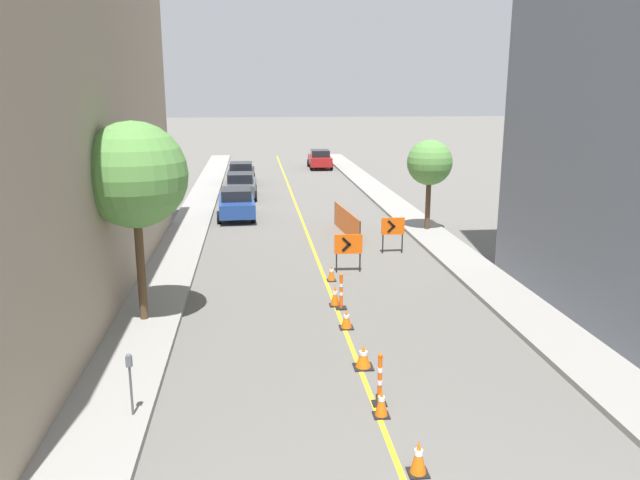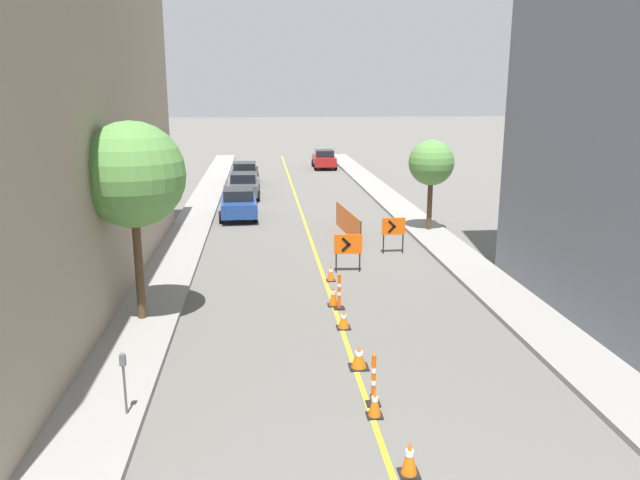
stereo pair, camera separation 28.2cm
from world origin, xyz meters
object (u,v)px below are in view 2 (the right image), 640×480
object	(u,v)px
traffic_cone_nearest	(409,458)
parked_car_curb_far	(245,173)
traffic_cone_farthest	(331,273)
parked_car_curb_near	(239,203)
traffic_cone_second	(375,403)
traffic_cone_third	(359,357)
traffic_cone_fourth	(344,319)
parked_car_opposite_side	(324,159)
street_tree_right_near	(431,163)
traffic_cone_fifth	(333,296)
parked_car_curb_mid	(244,185)
arrow_barricade_secondary	(394,228)
arrow_barricade_primary	(348,246)
parking_meter_near_curb	(123,371)
delineator_post_rear	(339,294)
delineator_post_front	(374,383)
street_tree_left_near	(132,175)

from	to	relation	value
traffic_cone_nearest	parked_car_curb_far	bearing A→B (deg)	95.85
traffic_cone_farthest	parked_car_curb_near	xyz separation A→B (m)	(-3.59, 11.53, 0.51)
traffic_cone_second	traffic_cone_third	xyz separation A→B (m)	(0.03, 2.33, -0.01)
traffic_cone_fourth	parked_car_curb_near	distance (m)	16.42
parked_car_opposite_side	street_tree_right_near	size ratio (longest dim) A/B	1.03
traffic_cone_fifth	parked_car_curb_near	distance (m)	14.53
parked_car_curb_mid	parked_car_opposite_side	bearing A→B (deg)	67.70
traffic_cone_farthest	arrow_barricade_secondary	bearing A→B (deg)	49.86
traffic_cone_third	arrow_barricade_primary	distance (m)	8.22
parking_meter_near_curb	delineator_post_rear	bearing A→B (deg)	50.28
traffic_cone_third	traffic_cone_nearest	bearing A→B (deg)	-87.27
delineator_post_front	delineator_post_rear	xyz separation A→B (m)	(0.02, 6.08, -0.02)
traffic_cone_second	parked_car_curb_near	size ratio (longest dim) A/B	0.14
delineator_post_rear	street_tree_left_near	world-z (taller)	street_tree_left_near
traffic_cone_second	arrow_barricade_secondary	xyz separation A→B (m)	(3.15, 13.02, 0.76)
traffic_cone_nearest	parked_car_curb_mid	world-z (taller)	parked_car_curb_mid
parked_car_curb_mid	street_tree_right_near	distance (m)	14.02
traffic_cone_fourth	parked_car_curb_far	xyz separation A→B (m)	(-3.36, 28.07, 0.53)
traffic_cone_third	delineator_post_rear	xyz separation A→B (m)	(0.05, 4.24, 0.20)
arrow_barricade_secondary	parked_car_curb_mid	xyz separation A→B (m)	(-6.44, 14.23, -0.27)
delineator_post_rear	arrow_barricade_primary	world-z (taller)	arrow_barricade_primary
arrow_barricade_primary	parking_meter_near_curb	bearing A→B (deg)	-118.25
delineator_post_front	delineator_post_rear	distance (m)	6.08
traffic_cone_second	street_tree_right_near	size ratio (longest dim) A/B	0.15
traffic_cone_fifth	arrow_barricade_secondary	size ratio (longest dim) A/B	0.44
arrow_barricade_primary	street_tree_left_near	world-z (taller)	street_tree_left_near
delineator_post_rear	street_tree_left_near	size ratio (longest dim) A/B	0.20
delineator_post_rear	parked_car_curb_far	size ratio (longest dim) A/B	0.26
delineator_post_front	parked_car_curb_far	world-z (taller)	parked_car_curb_far
street_tree_left_near	arrow_barricade_secondary	bearing A→B (deg)	38.37
parked_car_curb_far	street_tree_right_near	bearing A→B (deg)	-60.05
parked_car_curb_near	street_tree_left_near	distance (m)	15.62
traffic_cone_fourth	street_tree_left_near	bearing A→B (deg)	170.07
traffic_cone_third	traffic_cone_farthest	size ratio (longest dim) A/B	1.00
delineator_post_front	street_tree_left_near	xyz separation A→B (m)	(-5.84, 5.46, 3.81)
traffic_cone_second	parking_meter_near_curb	xyz separation A→B (m)	(-5.10, 0.33, 0.80)
traffic_cone_third	street_tree_right_near	size ratio (longest dim) A/B	0.14
parked_car_opposite_side	arrow_barricade_secondary	bearing A→B (deg)	-88.57
delineator_post_rear	delineator_post_front	bearing A→B (deg)	-90.22
parked_car_curb_near	parking_meter_near_curb	world-z (taller)	parked_car_curb_near
traffic_cone_third	arrow_barricade_primary	world-z (taller)	arrow_barricade_primary
traffic_cone_fifth	arrow_barricade_primary	xyz separation A→B (m)	(0.97, 3.61, 0.68)
street_tree_left_near	street_tree_right_near	size ratio (longest dim) A/B	1.34
parked_car_opposite_side	delineator_post_front	bearing A→B (deg)	-92.80
traffic_cone_nearest	parked_car_opposite_side	distance (m)	43.90
street_tree_left_near	street_tree_right_near	bearing A→B (deg)	43.33
parked_car_curb_near	parking_meter_near_curb	xyz separation A→B (m)	(-1.66, -20.66, 0.30)
traffic_cone_second	parked_car_curb_mid	bearing A→B (deg)	96.89
traffic_cone_third	parked_car_curb_far	bearing A→B (deg)	96.29
parked_car_curb_far	parked_car_opposite_side	bearing A→B (deg)	54.03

